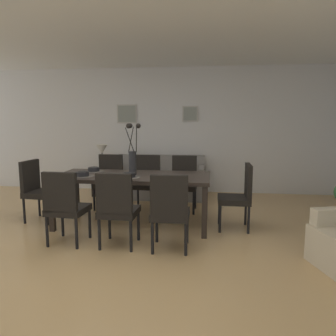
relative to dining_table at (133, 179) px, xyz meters
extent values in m
plane|color=tan|center=(0.07, -0.83, -0.67)|extent=(9.00, 9.00, 0.00)
cube|color=silver|center=(0.07, 2.42, 0.63)|extent=(9.00, 0.10, 2.60)
cube|color=white|center=(0.07, -0.43, 1.97)|extent=(9.00, 7.20, 0.08)
cube|color=black|center=(0.00, 0.00, 0.04)|extent=(2.20, 0.96, 0.05)
cube|color=black|center=(1.04, 0.42, -0.33)|extent=(0.07, 0.07, 0.69)
cube|color=black|center=(-1.04, 0.42, -0.33)|extent=(0.07, 0.07, 0.69)
cube|color=black|center=(1.04, -0.42, -0.33)|extent=(0.07, 0.07, 0.69)
cube|color=black|center=(-1.04, -0.42, -0.33)|extent=(0.07, 0.07, 0.69)
cube|color=black|center=(-0.63, -0.78, -0.25)|extent=(0.46, 0.46, 0.08)
cube|color=black|center=(-0.64, -0.97, 0.01)|extent=(0.42, 0.08, 0.48)
cylinder|color=black|center=(-0.44, -0.60, -0.48)|extent=(0.04, 0.04, 0.38)
cylinder|color=black|center=(-0.81, -0.58, -0.48)|extent=(0.04, 0.04, 0.38)
cylinder|color=black|center=(-0.45, -0.98, -0.48)|extent=(0.04, 0.04, 0.38)
cylinder|color=black|center=(-0.83, -0.96, -0.48)|extent=(0.04, 0.04, 0.38)
cube|color=black|center=(-0.64, 0.83, -0.25)|extent=(0.44, 0.44, 0.08)
cube|color=black|center=(-0.64, 1.02, 0.01)|extent=(0.42, 0.06, 0.48)
cylinder|color=black|center=(-0.83, 0.64, -0.48)|extent=(0.04, 0.04, 0.38)
cylinder|color=black|center=(-0.45, 0.64, -0.48)|extent=(0.04, 0.04, 0.38)
cylinder|color=black|center=(-0.83, 1.02, -0.48)|extent=(0.04, 0.04, 0.38)
cylinder|color=black|center=(-0.45, 1.02, -0.48)|extent=(0.04, 0.04, 0.38)
cube|color=black|center=(0.02, -0.79, -0.25)|extent=(0.44, 0.44, 0.08)
cube|color=black|center=(0.02, -0.98, 0.01)|extent=(0.42, 0.06, 0.48)
cylinder|color=black|center=(0.21, -0.60, -0.48)|extent=(0.04, 0.04, 0.38)
cylinder|color=black|center=(-0.17, -0.60, -0.48)|extent=(0.04, 0.04, 0.38)
cylinder|color=black|center=(0.21, -0.98, -0.48)|extent=(0.04, 0.04, 0.38)
cylinder|color=black|center=(-0.17, -0.98, -0.48)|extent=(0.04, 0.04, 0.38)
cube|color=black|center=(0.02, 0.83, -0.25)|extent=(0.46, 0.46, 0.08)
cube|color=black|center=(0.03, 1.02, 0.01)|extent=(0.42, 0.08, 0.48)
cylinder|color=black|center=(-0.18, 0.65, -0.48)|extent=(0.04, 0.04, 0.38)
cylinder|color=black|center=(0.20, 0.63, -0.48)|extent=(0.04, 0.04, 0.38)
cylinder|color=black|center=(-0.16, 1.03, -0.48)|extent=(0.04, 0.04, 0.38)
cylinder|color=black|center=(0.22, 1.01, -0.48)|extent=(0.04, 0.04, 0.38)
cube|color=black|center=(0.65, -0.82, -0.25)|extent=(0.45, 0.45, 0.08)
cube|color=black|center=(0.65, -1.01, 0.01)|extent=(0.42, 0.07, 0.48)
cylinder|color=black|center=(0.83, -0.62, -0.48)|extent=(0.04, 0.04, 0.38)
cylinder|color=black|center=(0.45, -0.64, -0.48)|extent=(0.04, 0.04, 0.38)
cylinder|color=black|center=(0.84, -1.00, -0.48)|extent=(0.04, 0.04, 0.38)
cylinder|color=black|center=(0.46, -1.02, -0.48)|extent=(0.04, 0.04, 0.38)
cube|color=black|center=(0.66, 0.81, -0.25)|extent=(0.45, 0.45, 0.08)
cube|color=black|center=(0.67, 1.00, 0.01)|extent=(0.42, 0.07, 0.48)
cylinder|color=black|center=(0.47, 0.63, -0.48)|extent=(0.04, 0.04, 0.38)
cylinder|color=black|center=(0.85, 0.62, -0.48)|extent=(0.04, 0.04, 0.38)
cylinder|color=black|center=(0.48, 1.01, -0.48)|extent=(0.04, 0.04, 0.38)
cylinder|color=black|center=(0.86, 1.00, -0.48)|extent=(0.04, 0.04, 0.38)
cube|color=black|center=(-1.41, 0.02, -0.25)|extent=(0.47, 0.47, 0.08)
cube|color=black|center=(-1.60, 0.04, 0.01)|extent=(0.09, 0.42, 0.48)
cylinder|color=black|center=(-1.23, -0.18, -0.48)|extent=(0.04, 0.04, 0.38)
cylinder|color=black|center=(-1.21, 0.20, -0.48)|extent=(0.04, 0.04, 0.38)
cylinder|color=black|center=(-1.61, -0.15, -0.48)|extent=(0.04, 0.04, 0.38)
cylinder|color=black|center=(-1.58, 0.22, -0.48)|extent=(0.04, 0.04, 0.38)
cube|color=black|center=(1.44, 0.01, -0.25)|extent=(0.44, 0.44, 0.08)
cube|color=black|center=(1.63, 0.01, 0.01)|extent=(0.06, 0.42, 0.48)
cylinder|color=black|center=(1.25, 0.20, -0.48)|extent=(0.04, 0.04, 0.38)
cylinder|color=black|center=(1.25, -0.18, -0.48)|extent=(0.04, 0.04, 0.38)
cylinder|color=black|center=(1.63, 0.20, -0.48)|extent=(0.04, 0.04, 0.38)
cylinder|color=black|center=(1.63, -0.18, -0.48)|extent=(0.04, 0.04, 0.38)
cylinder|color=#232326|center=(0.00, 0.00, 0.24)|extent=(0.11, 0.11, 0.34)
cylinder|color=black|center=(0.06, 0.02, 0.57)|extent=(0.05, 0.12, 0.37)
sphere|color=black|center=(0.09, 0.03, 0.77)|extent=(0.07, 0.07, 0.07)
cylinder|color=black|center=(-0.03, 0.05, 0.57)|extent=(0.08, 0.05, 0.38)
sphere|color=black|center=(-0.05, 0.08, 0.77)|extent=(0.07, 0.07, 0.07)
cylinder|color=black|center=(-0.02, -0.06, 0.57)|extent=(0.15, 0.06, 0.36)
sphere|color=black|center=(-0.03, -0.09, 0.77)|extent=(0.07, 0.07, 0.07)
cylinder|color=#4C4742|center=(-0.66, -0.22, 0.07)|extent=(0.32, 0.32, 0.01)
cylinder|color=black|center=(-0.66, -0.22, 0.10)|extent=(0.17, 0.17, 0.06)
cylinder|color=black|center=(-0.66, -0.22, 0.12)|extent=(0.13, 0.13, 0.04)
cylinder|color=#4C4742|center=(-0.66, 0.22, 0.07)|extent=(0.32, 0.32, 0.01)
cylinder|color=black|center=(-0.66, 0.22, 0.10)|extent=(0.17, 0.17, 0.06)
cylinder|color=black|center=(-0.66, 0.22, 0.12)|extent=(0.13, 0.13, 0.04)
cylinder|color=#4C4742|center=(0.00, -0.22, 0.07)|extent=(0.32, 0.32, 0.01)
cylinder|color=black|center=(0.00, -0.22, 0.10)|extent=(0.17, 0.17, 0.06)
cylinder|color=black|center=(0.00, -0.22, 0.12)|extent=(0.13, 0.13, 0.04)
cube|color=gray|center=(0.07, 1.82, -0.46)|extent=(1.83, 0.84, 0.42)
cube|color=gray|center=(0.07, 2.16, -0.06)|extent=(1.83, 0.16, 0.38)
cube|color=gray|center=(0.94, 1.82, -0.15)|extent=(0.10, 0.84, 0.20)
cube|color=gray|center=(-0.79, 1.82, -0.15)|extent=(0.10, 0.84, 0.20)
cube|color=black|center=(-1.06, 1.78, -0.41)|extent=(0.36, 0.36, 0.52)
cylinder|color=#4C4C51|center=(-1.06, 1.78, -0.11)|extent=(0.12, 0.12, 0.08)
cylinder|color=#4C4C51|center=(-1.06, 1.78, 0.07)|extent=(0.02, 0.02, 0.30)
cone|color=silver|center=(-1.06, 1.78, 0.27)|extent=(0.22, 0.22, 0.18)
cube|color=#B2ADA3|center=(-0.67, 2.35, 0.98)|extent=(0.43, 0.02, 0.40)
cube|color=gray|center=(-0.67, 2.33, 0.98)|extent=(0.38, 0.01, 0.35)
cube|color=#B2ADA3|center=(0.67, 2.35, 0.98)|extent=(0.33, 0.02, 0.32)
cube|color=gray|center=(0.67, 2.33, 0.98)|extent=(0.28, 0.01, 0.27)
camera|label=1|loc=(1.09, -4.52, 0.85)|focal=34.89mm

